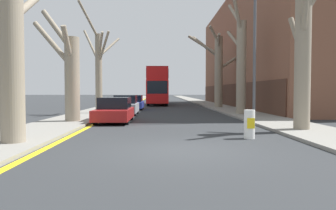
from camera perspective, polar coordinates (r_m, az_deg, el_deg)
The scene contains 17 objects.
ground_plane at distance 9.54m, azimuth 2.15°, elevation -7.91°, with size 300.00×300.00×0.00m, color #2B2D30.
sidewalk_left at distance 59.61m, azimuth -6.26°, elevation 0.80°, with size 2.96×120.00×0.12m, color gray.
sidewalk_right at distance 59.72m, azimuth 4.62°, elevation 0.81°, with size 2.96×120.00×0.12m, color gray.
building_facade_right at distance 39.73m, azimuth 17.50°, elevation 8.79°, with size 10.08×36.07×12.42m.
kerb_line_stripe at distance 59.49m, azimuth -4.67°, elevation 0.75°, with size 0.24×120.00×0.01m, color yellow.
street_tree_left_0 at distance 11.47m, azimuth -25.84°, elevation 12.52°, with size 1.63×3.67×7.96m.
street_tree_left_1 at distance 18.35m, azimuth -16.77°, elevation 5.40°, with size 2.90×2.47×6.17m.
street_tree_left_2 at distance 24.66m, azimuth -11.98°, elevation 6.51°, with size 2.78×4.04×7.91m.
street_tree_right_0 at distance 14.86m, azimuth 22.52°, elevation 7.58°, with size 2.02×2.29×7.38m.
street_tree_right_1 at distance 23.99m, azimuth 12.50°, elevation 7.37°, with size 1.40×3.87×8.44m.
street_tree_right_2 at distance 33.81m, azimuth 8.63°, elevation 6.47°, with size 5.87×3.55×8.24m.
double_decker_bus at distance 41.30m, azimuth -1.82°, elevation 3.56°, with size 2.52×10.79×4.50m.
parked_car_0 at distance 18.33m, azimuth -9.29°, elevation -0.95°, with size 1.84×4.28×1.37m.
parked_car_1 at distance 24.03m, azimuth -7.41°, elevation -0.09°, with size 1.74×4.02×1.43m.
parked_car_2 at distance 30.68m, azimuth -6.10°, elevation 0.39°, with size 1.85×4.34×1.35m.
lamp_post at distance 18.97m, azimuth 14.60°, elevation 11.81°, with size 1.40×0.20×8.74m.
traffic_bollard at distance 12.18m, azimuth 13.99°, elevation -3.26°, with size 0.39×0.40×1.04m.
Camera 1 is at (-0.58, -9.37, 1.71)m, focal length 35.00 mm.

